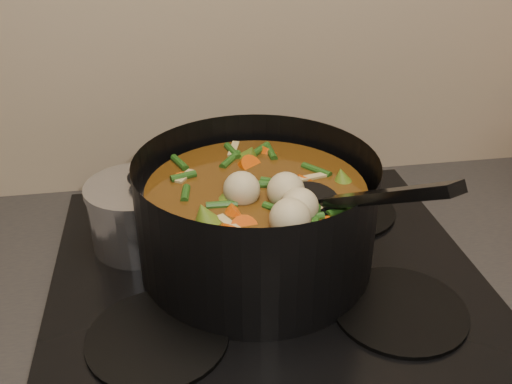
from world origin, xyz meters
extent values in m
cube|color=black|center=(0.00, 1.93, 0.89)|extent=(2.64, 0.64, 0.05)
cube|color=black|center=(0.00, 1.93, 0.92)|extent=(0.62, 0.54, 0.02)
cylinder|color=black|center=(-0.16, 1.80, 0.93)|extent=(0.18, 0.18, 0.01)
cylinder|color=black|center=(0.16, 1.80, 0.93)|extent=(0.18, 0.18, 0.01)
cylinder|color=black|center=(-0.16, 2.06, 0.93)|extent=(0.18, 0.18, 0.01)
cylinder|color=black|center=(0.16, 2.06, 0.93)|extent=(0.18, 0.18, 0.01)
cylinder|color=black|center=(-0.01, 1.94, 1.02)|extent=(0.40, 0.40, 0.17)
cylinder|color=black|center=(-0.01, 1.94, 0.94)|extent=(0.34, 0.34, 0.01)
cylinder|color=#53360E|center=(-0.01, 1.94, 1.00)|extent=(0.31, 0.31, 0.12)
cylinder|color=#D8540A|center=(0.03, 1.94, 1.06)|extent=(0.03, 0.04, 0.03)
cylinder|color=#D8540A|center=(0.04, 2.01, 1.06)|extent=(0.05, 0.04, 0.03)
cylinder|color=#D8540A|center=(-0.04, 2.06, 1.06)|extent=(0.05, 0.05, 0.03)
cylinder|color=#D8540A|center=(-0.07, 1.97, 1.06)|extent=(0.04, 0.04, 0.03)
cylinder|color=#D8540A|center=(-0.10, 1.90, 1.06)|extent=(0.04, 0.04, 0.03)
cylinder|color=#D8540A|center=(-0.02, 1.90, 1.06)|extent=(0.05, 0.05, 0.03)
cylinder|color=#D8540A|center=(0.04, 1.88, 1.06)|extent=(0.04, 0.04, 0.03)
cylinder|color=#D8540A|center=(0.11, 1.94, 1.06)|extent=(0.04, 0.04, 0.03)
cylinder|color=#D8540A|center=(0.03, 1.99, 1.06)|extent=(0.05, 0.05, 0.03)
cylinder|color=#D8540A|center=(-0.03, 2.04, 1.06)|extent=(0.04, 0.05, 0.03)
cylinder|color=#D8540A|center=(-0.05, 1.96, 1.06)|extent=(0.04, 0.03, 0.03)
cylinder|color=#D8540A|center=(-0.09, 1.91, 1.06)|extent=(0.04, 0.05, 0.03)
sphere|color=#C8B98D|center=(0.06, 1.94, 1.07)|extent=(0.05, 0.05, 0.05)
sphere|color=#C8B98D|center=(-0.04, 2.01, 1.07)|extent=(0.05, 0.05, 0.05)
sphere|color=#C8B98D|center=(-0.06, 1.89, 1.07)|extent=(0.05, 0.05, 0.05)
sphere|color=#C8B98D|center=(0.05, 1.91, 1.07)|extent=(0.05, 0.05, 0.05)
cone|color=#5A781E|center=(0.01, 1.85, 1.07)|extent=(0.05, 0.05, 0.04)
cone|color=#5A781E|center=(0.08, 1.96, 1.07)|extent=(0.05, 0.05, 0.04)
cone|color=#5A781E|center=(-0.04, 2.04, 1.07)|extent=(0.05, 0.05, 0.04)
cone|color=#5A781E|center=(-0.10, 1.91, 1.07)|extent=(0.05, 0.05, 0.04)
cone|color=#5A781E|center=(0.03, 1.85, 1.07)|extent=(0.05, 0.05, 0.04)
cylinder|color=#204F17|center=(0.03, 1.98, 1.06)|extent=(0.01, 0.05, 0.01)
cylinder|color=#204F17|center=(-0.01, 2.06, 1.06)|extent=(0.04, 0.04, 0.01)
cylinder|color=#204F17|center=(-0.08, 2.01, 1.06)|extent=(0.05, 0.02, 0.01)
cylinder|color=#204F17|center=(-0.09, 1.94, 1.06)|extent=(0.03, 0.05, 0.01)
cylinder|color=#204F17|center=(-0.05, 1.90, 1.06)|extent=(0.03, 0.05, 0.01)
cylinder|color=#204F17|center=(-0.01, 1.82, 1.06)|extent=(0.05, 0.02, 0.01)
cylinder|color=#204F17|center=(0.06, 1.88, 1.06)|extent=(0.04, 0.04, 0.01)
cylinder|color=#204F17|center=(0.06, 1.94, 1.06)|extent=(0.01, 0.05, 0.01)
cylinder|color=#204F17|center=(0.02, 1.98, 1.06)|extent=(0.04, 0.04, 0.01)
cylinder|color=#204F17|center=(-0.02, 2.06, 1.06)|extent=(0.05, 0.02, 0.01)
cylinder|color=#204F17|center=(-0.08, 2.01, 1.06)|extent=(0.03, 0.05, 0.01)
cylinder|color=#204F17|center=(-0.09, 1.94, 1.06)|extent=(0.03, 0.05, 0.01)
cylinder|color=#204F17|center=(-0.05, 1.90, 1.06)|extent=(0.05, 0.02, 0.01)
cylinder|color=#204F17|center=(-0.01, 1.82, 1.06)|extent=(0.04, 0.04, 0.01)
cylinder|color=#204F17|center=(0.06, 1.88, 1.06)|extent=(0.01, 0.05, 0.01)
cube|color=tan|center=(-0.08, 1.99, 1.06)|extent=(0.05, 0.01, 0.00)
cube|color=tan|center=(-0.08, 1.89, 1.06)|extent=(0.02, 0.05, 0.00)
cube|color=tan|center=(0.02, 1.86, 1.06)|extent=(0.05, 0.04, 0.00)
cube|color=tan|center=(0.07, 1.95, 1.06)|extent=(0.04, 0.04, 0.00)
cube|color=tan|center=(0.01, 2.02, 1.06)|extent=(0.03, 0.05, 0.00)
cube|color=tan|center=(-0.08, 1.99, 1.06)|extent=(0.05, 0.02, 0.00)
cube|color=tan|center=(-0.08, 1.89, 1.06)|extent=(0.01, 0.05, 0.00)
ellipsoid|color=black|center=(0.06, 1.89, 1.06)|extent=(0.07, 0.10, 0.01)
cube|color=black|center=(0.11, 1.79, 1.12)|extent=(0.10, 0.20, 0.13)
cylinder|color=silver|center=(-0.18, 2.02, 0.98)|extent=(0.15, 0.15, 0.09)
cylinder|color=silver|center=(-0.18, 2.02, 1.03)|extent=(0.15, 0.15, 0.01)
sphere|color=black|center=(-0.18, 2.02, 1.05)|extent=(0.02, 0.02, 0.02)
camera|label=1|loc=(-0.13, 1.25, 1.44)|focal=40.00mm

